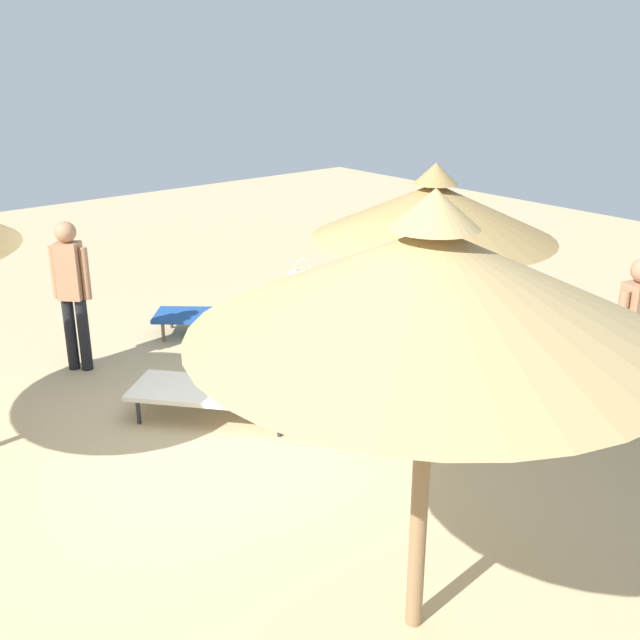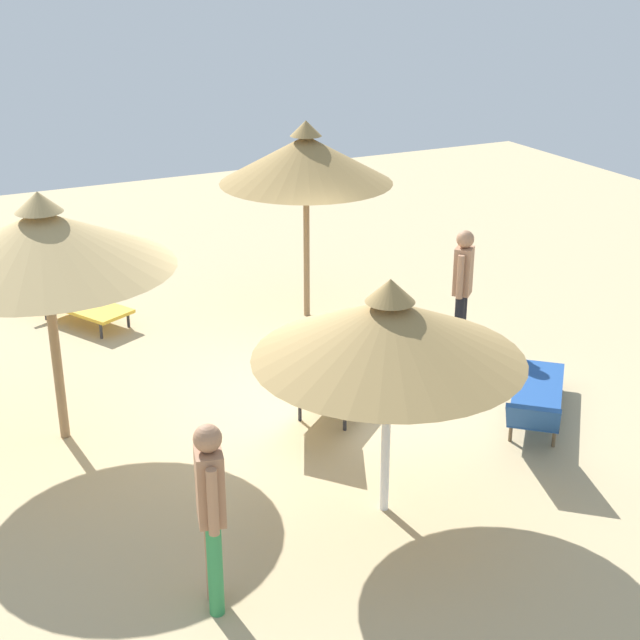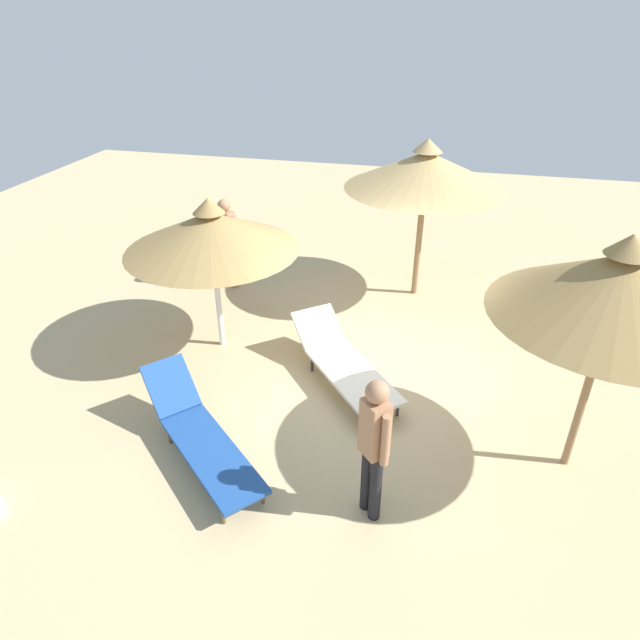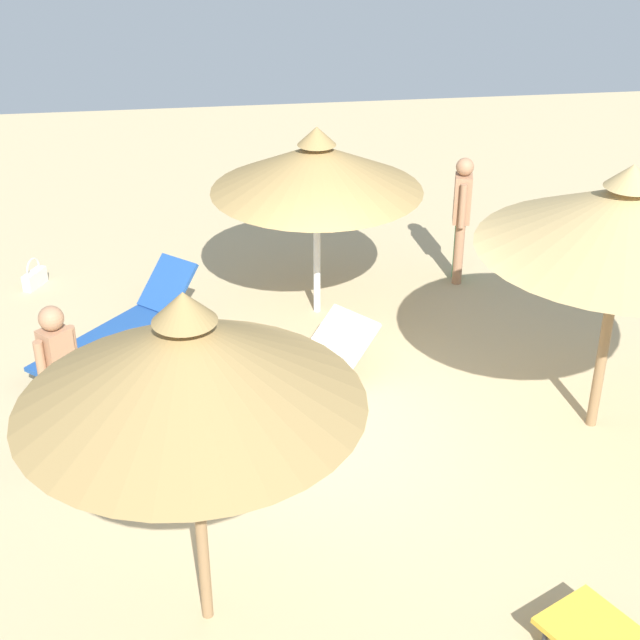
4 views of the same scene
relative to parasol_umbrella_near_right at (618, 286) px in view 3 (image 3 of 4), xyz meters
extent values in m
cube|color=tan|center=(1.21, 2.55, -2.44)|extent=(24.00, 24.00, 0.10)
cylinder|color=olive|center=(0.00, 0.00, -1.20)|extent=(0.09, 0.09, 2.37)
cone|color=#997A47|center=(0.00, 0.00, 0.00)|extent=(2.50, 2.50, 0.68)
cone|color=#997A47|center=(0.00, 0.00, 0.44)|extent=(0.45, 0.45, 0.22)
cylinder|color=olive|center=(4.09, 2.17, -1.20)|extent=(0.11, 0.11, 2.37)
cone|color=tan|center=(4.09, 2.17, -0.04)|extent=(2.79, 2.79, 0.63)
cone|color=tan|center=(4.09, 2.17, 0.38)|extent=(0.50, 0.50, 0.22)
cylinder|color=white|center=(1.53, 5.05, -1.36)|extent=(0.09, 0.09, 2.06)
cone|color=#997A47|center=(1.53, 5.05, -0.44)|extent=(2.58, 2.58, 0.58)
cone|color=#997A47|center=(1.53, 5.05, -0.06)|extent=(0.46, 0.46, 0.22)
cube|color=#1E478C|center=(-1.12, 4.08, -2.12)|extent=(1.62, 1.72, 0.05)
cylinder|color=brown|center=(-1.44, 3.36, -2.27)|extent=(0.04, 0.04, 0.24)
cylinder|color=brown|center=(-1.79, 3.68, -2.27)|extent=(0.04, 0.04, 0.24)
cylinder|color=brown|center=(-0.44, 4.49, -2.27)|extent=(0.04, 0.04, 0.24)
cylinder|color=brown|center=(-0.80, 4.81, -2.27)|extent=(0.04, 0.04, 0.24)
cube|color=#1E478C|center=(-0.35, 4.95, -1.85)|extent=(0.80, 0.80, 0.53)
cube|color=gold|center=(3.08, -1.13, -2.12)|extent=(1.23, 1.58, 0.05)
cylinder|color=#2D2D33|center=(2.56, -0.71, -2.27)|extent=(0.04, 0.04, 0.24)
cylinder|color=#2D2D33|center=(3.02, -0.47, -2.27)|extent=(0.04, 0.04, 0.24)
cylinder|color=#2D2D33|center=(3.59, -1.56, -2.27)|extent=(0.04, 0.04, 0.24)
cube|color=silver|center=(0.77, 2.76, -2.10)|extent=(1.76, 1.63, 0.05)
cylinder|color=#2D2D33|center=(0.40, 2.07, -2.26)|extent=(0.04, 0.04, 0.26)
cylinder|color=#2D2D33|center=(0.03, 2.51, -2.26)|extent=(0.04, 0.04, 0.26)
cylinder|color=#2D2D33|center=(1.51, 3.00, -2.26)|extent=(0.04, 0.04, 0.26)
cylinder|color=#2D2D33|center=(1.14, 3.44, -2.26)|extent=(0.04, 0.04, 0.26)
cube|color=silver|center=(1.62, 3.47, -1.89)|extent=(0.85, 0.87, 0.41)
cylinder|color=#338C4C|center=(3.57, 5.79, -1.96)|extent=(0.13, 0.13, 0.86)
cylinder|color=#A57554|center=(3.52, 5.60, -1.96)|extent=(0.13, 0.13, 0.86)
cube|color=#A57554|center=(3.54, 5.69, -1.20)|extent=(0.28, 0.34, 0.65)
sphere|color=#A57554|center=(3.54, 5.69, -0.76)|extent=(0.23, 0.23, 0.23)
cylinder|color=#A57554|center=(3.59, 5.88, -1.22)|extent=(0.09, 0.09, 0.60)
cylinder|color=#A57554|center=(3.50, 5.50, -1.22)|extent=(0.09, 0.09, 0.60)
cylinder|color=black|center=(-1.34, 2.13, -1.95)|extent=(0.13, 0.13, 0.87)
cylinder|color=black|center=(-1.22, 2.24, -1.95)|extent=(0.13, 0.13, 0.87)
cube|color=#A57554|center=(-1.28, 2.19, -1.19)|extent=(0.34, 0.34, 0.65)
sphere|color=#A57554|center=(-1.28, 2.19, -0.75)|extent=(0.24, 0.24, 0.24)
cylinder|color=#A57554|center=(-1.41, 2.06, -1.22)|extent=(0.09, 0.09, 0.60)
cylinder|color=#A57554|center=(-1.15, 2.31, -1.22)|extent=(0.09, 0.09, 0.60)
camera|label=1|loc=(6.78, -0.88, 1.22)|focal=42.63mm
camera|label=2|loc=(5.57, 11.88, 2.89)|focal=52.30mm
camera|label=3|loc=(-5.40, 1.76, 2.44)|focal=30.63mm
camera|label=4|loc=(0.19, -5.58, 3.38)|focal=52.82mm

